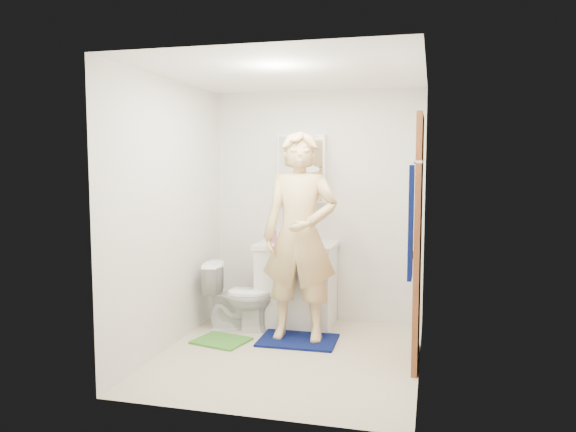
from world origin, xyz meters
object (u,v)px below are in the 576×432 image
(vanity_cabinet, at_px, (297,286))
(soap_dispenser, at_px, (272,234))
(man, at_px, (300,236))
(medicine_cabinet, at_px, (302,169))
(toothbrush_cup, at_px, (313,238))
(toilet, at_px, (238,296))
(towel, at_px, (411,222))

(vanity_cabinet, bearing_deg, soap_dispenser, -172.79)
(vanity_cabinet, distance_m, man, 0.77)
(medicine_cabinet, bearing_deg, toothbrush_cup, -43.05)
(vanity_cabinet, xyz_separation_m, toilet, (-0.53, -0.30, -0.06))
(medicine_cabinet, bearing_deg, soap_dispenser, -134.37)
(medicine_cabinet, xyz_separation_m, man, (0.14, -0.70, -0.62))
(vanity_cabinet, relative_size, soap_dispenser, 4.47)
(soap_dispenser, height_order, man, man)
(toothbrush_cup, bearing_deg, man, -90.16)
(toothbrush_cup, bearing_deg, vanity_cabinet, -147.71)
(toilet, bearing_deg, toothbrush_cup, -66.85)
(vanity_cabinet, height_order, soap_dispenser, soap_dispenser)
(toilet, relative_size, man, 0.35)
(medicine_cabinet, relative_size, soap_dispenser, 3.91)
(towel, bearing_deg, medicine_cabinet, 124.61)
(vanity_cabinet, relative_size, man, 0.42)
(toilet, bearing_deg, towel, -131.82)
(medicine_cabinet, height_order, soap_dispenser, medicine_cabinet)
(medicine_cabinet, bearing_deg, vanity_cabinet, -90.00)
(towel, relative_size, toilet, 1.18)
(medicine_cabinet, height_order, man, medicine_cabinet)
(medicine_cabinet, distance_m, soap_dispenser, 0.75)
(vanity_cabinet, height_order, man, man)
(medicine_cabinet, relative_size, towel, 0.87)
(towel, xyz_separation_m, toilet, (-1.71, 1.19, -0.91))
(towel, distance_m, soap_dispenser, 2.06)
(soap_dispenser, relative_size, toothbrush_cup, 1.53)
(vanity_cabinet, distance_m, soap_dispenser, 0.60)
(medicine_cabinet, bearing_deg, towel, -55.39)
(towel, bearing_deg, vanity_cabinet, 128.47)
(vanity_cabinet, relative_size, toilet, 1.18)
(toilet, height_order, man, man)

